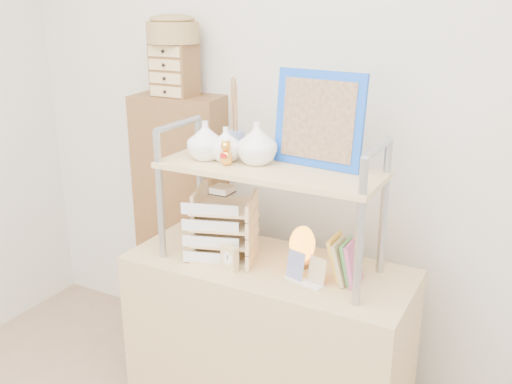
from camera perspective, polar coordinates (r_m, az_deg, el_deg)
room_shell at (r=1.49m, az=-13.07°, el=14.22°), size 3.42×3.41×2.61m
desk at (r=2.59m, az=1.19°, el=-14.68°), size 1.20×0.50×0.75m
cabinet at (r=3.05m, az=-7.25°, el=-3.05°), size 0.48×0.30×1.35m
hutch at (r=2.27m, az=0.55°, el=3.40°), size 0.90×0.34×0.80m
letter_tray at (r=2.43m, az=-3.27°, el=-3.65°), size 0.32×0.32×0.32m
salt_lamp at (r=2.37m, az=4.64°, el=-5.32°), size 0.11×0.11×0.17m
desk_clock at (r=2.33m, az=-2.65°, el=-6.63°), size 0.08×0.05×0.11m
postcard_stand at (r=2.25m, az=4.94°, el=-8.20°), size 0.17×0.09×0.12m
drawer_chest at (r=2.84m, az=-8.19°, el=11.99°), size 0.20×0.16×0.25m
woven_basket at (r=2.82m, az=-8.33°, el=15.52°), size 0.25×0.25×0.10m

